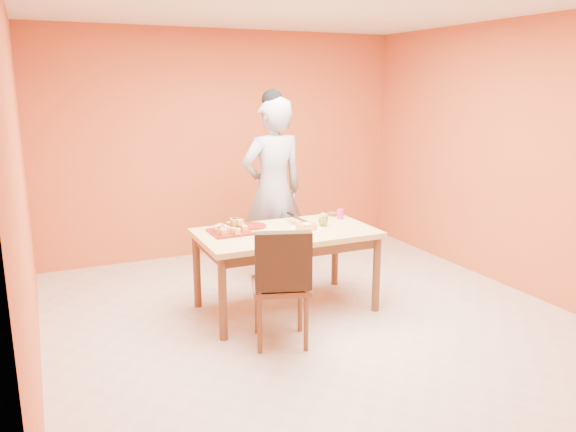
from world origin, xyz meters
name	(u,v)px	position (x,y,z in m)	size (l,w,h in m)	color
floor	(319,324)	(0.00, 0.00, 0.00)	(5.00, 5.00, 0.00)	beige
wall_back	(226,144)	(0.00, 2.50, 1.35)	(4.50, 4.50, 0.00)	#C05B2C
wall_left	(22,194)	(-2.25, 0.00, 1.35)	(5.00, 5.00, 0.00)	#C05B2C
wall_right	(523,158)	(2.25, 0.00, 1.35)	(5.00, 5.00, 0.00)	#C05B2C
dining_table	(286,241)	(-0.12, 0.45, 0.67)	(1.60, 0.90, 0.76)	#E0C875
dining_chair	(282,283)	(-0.44, -0.19, 0.51)	(0.58, 0.65, 0.99)	brown
pastry_pile	(230,225)	(-0.61, 0.58, 0.83)	(0.31, 0.31, 0.10)	#E7B463
person	(273,191)	(0.11, 1.30, 0.97)	(0.71, 0.46, 1.94)	gray
pastry_platter	(230,232)	(-0.61, 0.58, 0.77)	(0.34, 0.34, 0.02)	maroon
red_dinner_plate	(252,226)	(-0.35, 0.71, 0.77)	(0.27, 0.27, 0.02)	maroon
white_cake_plate	(307,230)	(0.06, 0.38, 0.77)	(0.29, 0.29, 0.01)	white
sponge_cake	(307,227)	(0.06, 0.38, 0.79)	(0.20, 0.20, 0.05)	#F1A23E
cake_server	(299,219)	(0.07, 0.56, 0.82)	(0.06, 0.29, 0.01)	silver
egg_ornament	(323,219)	(0.27, 0.46, 0.82)	(0.10, 0.08, 0.13)	olive
magenta_glass	(340,214)	(0.56, 0.64, 0.81)	(0.07, 0.07, 0.10)	#DE216B
checker_tin	(333,214)	(0.56, 0.80, 0.78)	(0.10, 0.10, 0.03)	#39200F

